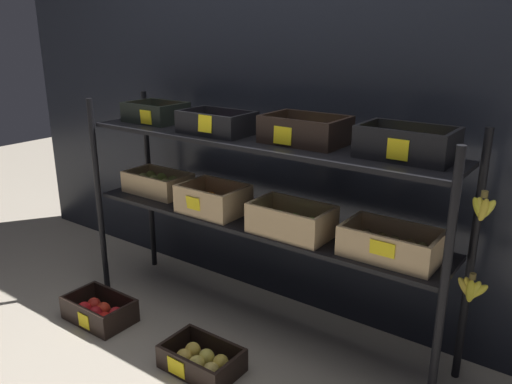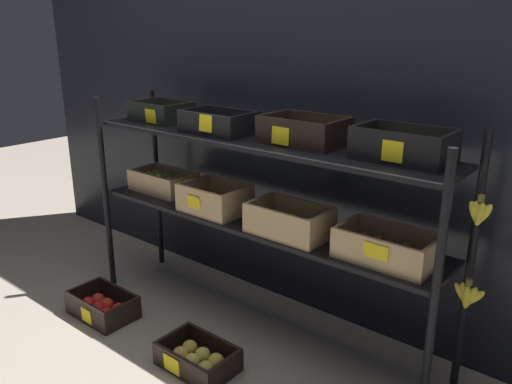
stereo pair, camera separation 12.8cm
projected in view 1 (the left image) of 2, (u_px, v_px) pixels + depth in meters
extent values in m
plane|color=gray|center=(256.00, 325.00, 2.62)|extent=(10.00, 10.00, 0.00)
cube|color=black|center=(301.00, 114.00, 2.60)|extent=(4.27, 0.12, 2.05)
cylinder|color=black|center=(99.00, 198.00, 2.83)|extent=(0.03, 0.03, 1.09)
cylinder|color=black|center=(442.00, 299.00, 1.78)|extent=(0.03, 0.03, 1.09)
cylinder|color=black|center=(149.00, 182.00, 3.11)|extent=(0.03, 0.03, 1.09)
cylinder|color=black|center=(471.00, 262.00, 2.07)|extent=(0.03, 0.03, 1.09)
cube|color=black|center=(256.00, 221.00, 2.44)|extent=(1.84, 0.34, 0.02)
cube|color=black|center=(256.00, 141.00, 2.32)|extent=(1.84, 0.34, 0.02)
cube|color=tan|center=(159.00, 191.00, 2.83)|extent=(0.36, 0.21, 0.01)
cube|color=tan|center=(144.00, 186.00, 2.74)|extent=(0.36, 0.02, 0.10)
cube|color=tan|center=(171.00, 177.00, 2.89)|extent=(0.36, 0.02, 0.10)
cube|color=tan|center=(137.00, 176.00, 2.91)|extent=(0.02, 0.18, 0.10)
cube|color=tan|center=(181.00, 187.00, 2.72)|extent=(0.02, 0.18, 0.10)
ellipsoid|color=tan|center=(143.00, 181.00, 2.84)|extent=(0.07, 0.07, 0.09)
ellipsoid|color=#B0C357|center=(154.00, 183.00, 2.79)|extent=(0.07, 0.07, 0.09)
ellipsoid|color=tan|center=(166.00, 187.00, 2.74)|extent=(0.07, 0.07, 0.09)
ellipsoid|color=#AEBC4F|center=(151.00, 179.00, 2.89)|extent=(0.07, 0.07, 0.09)
ellipsoid|color=#A6BE4B|center=(162.00, 181.00, 2.84)|extent=(0.07, 0.07, 0.09)
ellipsoid|color=#A8BB53|center=(173.00, 184.00, 2.79)|extent=(0.07, 0.07, 0.09)
cube|color=tan|center=(214.00, 211.00, 2.54)|extent=(0.31, 0.24, 0.01)
cube|color=tan|center=(198.00, 203.00, 2.43)|extent=(0.31, 0.02, 0.13)
cube|color=tan|center=(228.00, 192.00, 2.60)|extent=(0.31, 0.02, 0.13)
cube|color=tan|center=(191.00, 192.00, 2.60)|extent=(0.02, 0.20, 0.13)
cube|color=tan|center=(237.00, 203.00, 2.43)|extent=(0.02, 0.20, 0.13)
sphere|color=orange|center=(202.00, 202.00, 2.53)|extent=(0.07, 0.07, 0.07)
sphere|color=orange|center=(217.00, 206.00, 2.47)|extent=(0.07, 0.07, 0.07)
sphere|color=orange|center=(210.00, 199.00, 2.58)|extent=(0.07, 0.07, 0.07)
sphere|color=orange|center=(226.00, 203.00, 2.52)|extent=(0.07, 0.07, 0.07)
cube|color=yellow|center=(193.00, 204.00, 2.44)|extent=(0.08, 0.01, 0.07)
cube|color=tan|center=(291.00, 232.00, 2.27)|extent=(0.36, 0.22, 0.01)
cube|color=tan|center=(279.00, 225.00, 2.17)|extent=(0.36, 0.02, 0.12)
cube|color=tan|center=(303.00, 212.00, 2.33)|extent=(0.36, 0.02, 0.12)
cube|color=tan|center=(260.00, 210.00, 2.35)|extent=(0.02, 0.18, 0.12)
cube|color=tan|center=(326.00, 226.00, 2.16)|extent=(0.02, 0.18, 0.12)
sphere|color=#98BA43|center=(272.00, 221.00, 2.28)|extent=(0.07, 0.07, 0.07)
sphere|color=#8CC43D|center=(288.00, 225.00, 2.24)|extent=(0.07, 0.07, 0.07)
sphere|color=#8BBD45|center=(304.00, 230.00, 2.19)|extent=(0.07, 0.07, 0.07)
sphere|color=#84B73E|center=(279.00, 218.00, 2.32)|extent=(0.07, 0.07, 0.07)
sphere|color=#97BD46|center=(294.00, 221.00, 2.28)|extent=(0.07, 0.07, 0.07)
sphere|color=#87BC3D|center=(311.00, 225.00, 2.24)|extent=(0.07, 0.07, 0.07)
cube|color=tan|center=(390.00, 256.00, 2.04)|extent=(0.38, 0.22, 0.01)
cube|color=tan|center=(381.00, 250.00, 1.94)|extent=(0.38, 0.02, 0.11)
cube|color=tan|center=(401.00, 233.00, 2.10)|extent=(0.38, 0.02, 0.11)
cube|color=tan|center=(350.00, 231.00, 2.12)|extent=(0.02, 0.19, 0.11)
cube|color=tan|center=(437.00, 252.00, 1.92)|extent=(0.02, 0.19, 0.11)
ellipsoid|color=brown|center=(360.00, 242.00, 2.06)|extent=(0.05, 0.05, 0.07)
ellipsoid|color=brown|center=(374.00, 246.00, 2.03)|extent=(0.05, 0.05, 0.07)
ellipsoid|color=brown|center=(388.00, 249.00, 2.00)|extent=(0.05, 0.05, 0.07)
ellipsoid|color=brown|center=(402.00, 253.00, 1.97)|extent=(0.05, 0.05, 0.07)
ellipsoid|color=brown|center=(417.00, 257.00, 1.94)|extent=(0.05, 0.05, 0.07)
ellipsoid|color=brown|center=(367.00, 237.00, 2.12)|extent=(0.05, 0.05, 0.07)
ellipsoid|color=brown|center=(381.00, 240.00, 2.09)|extent=(0.05, 0.05, 0.07)
ellipsoid|color=brown|center=(394.00, 244.00, 2.05)|extent=(0.05, 0.05, 0.07)
ellipsoid|color=brown|center=(409.00, 247.00, 2.02)|extent=(0.05, 0.05, 0.07)
ellipsoid|color=brown|center=(422.00, 250.00, 1.99)|extent=(0.05, 0.05, 0.07)
cube|color=yellow|center=(382.00, 249.00, 1.93)|extent=(0.10, 0.01, 0.06)
cube|color=black|center=(156.00, 121.00, 2.73)|extent=(0.30, 0.22, 0.01)
cube|color=black|center=(141.00, 113.00, 2.64)|extent=(0.30, 0.02, 0.09)
cube|color=black|center=(170.00, 108.00, 2.80)|extent=(0.30, 0.02, 0.09)
cube|color=black|center=(137.00, 108.00, 2.80)|extent=(0.02, 0.19, 0.09)
cube|color=black|center=(175.00, 113.00, 2.64)|extent=(0.02, 0.19, 0.09)
sphere|color=orange|center=(142.00, 113.00, 2.74)|extent=(0.06, 0.06, 0.06)
sphere|color=orange|center=(150.00, 115.00, 2.70)|extent=(0.06, 0.06, 0.06)
sphere|color=orange|center=(160.00, 116.00, 2.66)|extent=(0.06, 0.06, 0.06)
sphere|color=orange|center=(152.00, 112.00, 2.79)|extent=(0.06, 0.06, 0.06)
sphere|color=orange|center=(161.00, 113.00, 2.75)|extent=(0.06, 0.06, 0.06)
sphere|color=orange|center=(170.00, 114.00, 2.71)|extent=(0.06, 0.06, 0.06)
cube|color=yellow|center=(146.00, 117.00, 2.61)|extent=(0.08, 0.01, 0.07)
cube|color=black|center=(217.00, 132.00, 2.44)|extent=(0.34, 0.21, 0.01)
cube|color=black|center=(203.00, 124.00, 2.35)|extent=(0.34, 0.02, 0.09)
cube|color=black|center=(230.00, 118.00, 2.50)|extent=(0.34, 0.02, 0.09)
cube|color=black|center=(191.00, 117.00, 2.51)|extent=(0.02, 0.18, 0.09)
cube|color=black|center=(244.00, 125.00, 2.33)|extent=(0.02, 0.18, 0.09)
sphere|color=#552446|center=(196.00, 124.00, 2.46)|extent=(0.05, 0.05, 0.05)
sphere|color=#592757|center=(204.00, 126.00, 2.43)|extent=(0.05, 0.05, 0.05)
sphere|color=#561B49|center=(213.00, 127.00, 2.40)|extent=(0.05, 0.05, 0.05)
sphere|color=#582650|center=(221.00, 128.00, 2.38)|extent=(0.05, 0.05, 0.05)
sphere|color=#6B294C|center=(230.00, 129.00, 2.35)|extent=(0.05, 0.05, 0.05)
sphere|color=#6C2A4C|center=(205.00, 122.00, 2.51)|extent=(0.05, 0.05, 0.05)
sphere|color=#5B1E58|center=(213.00, 123.00, 2.49)|extent=(0.05, 0.05, 0.05)
sphere|color=#5D1D4A|center=(221.00, 125.00, 2.46)|extent=(0.05, 0.05, 0.05)
sphere|color=#562A59|center=(230.00, 126.00, 2.43)|extent=(0.05, 0.05, 0.05)
sphere|color=#551E4F|center=(239.00, 127.00, 2.40)|extent=(0.05, 0.05, 0.05)
cube|color=yellow|center=(205.00, 124.00, 2.33)|extent=(0.08, 0.01, 0.08)
cube|color=black|center=(305.00, 142.00, 2.24)|extent=(0.35, 0.24, 0.01)
cube|color=black|center=(292.00, 132.00, 2.13)|extent=(0.35, 0.02, 0.11)
cube|color=black|center=(318.00, 124.00, 2.30)|extent=(0.35, 0.02, 0.11)
cube|color=black|center=(273.00, 124.00, 2.31)|extent=(0.02, 0.21, 0.11)
cube|color=black|center=(340.00, 133.00, 2.12)|extent=(0.02, 0.21, 0.11)
sphere|color=#DAC954|center=(285.00, 131.00, 2.24)|extent=(0.07, 0.07, 0.07)
sphere|color=#E3B74E|center=(301.00, 134.00, 2.19)|extent=(0.07, 0.07, 0.07)
sphere|color=gold|center=(318.00, 135.00, 2.16)|extent=(0.07, 0.07, 0.07)
sphere|color=gold|center=(294.00, 129.00, 2.29)|extent=(0.07, 0.07, 0.07)
sphere|color=#DCBE56|center=(310.00, 131.00, 2.25)|extent=(0.07, 0.07, 0.07)
sphere|color=#E0B554|center=(326.00, 133.00, 2.20)|extent=(0.07, 0.07, 0.07)
cube|color=yellow|center=(283.00, 136.00, 2.15)|extent=(0.09, 0.01, 0.07)
cube|color=black|center=(406.00, 157.00, 1.98)|extent=(0.36, 0.22, 0.01)
cube|color=black|center=(397.00, 146.00, 1.88)|extent=(0.36, 0.02, 0.11)
cube|color=black|center=(417.00, 136.00, 2.04)|extent=(0.36, 0.02, 0.11)
cube|color=black|center=(366.00, 135.00, 2.05)|extent=(0.02, 0.19, 0.11)
cube|color=black|center=(453.00, 147.00, 1.86)|extent=(0.02, 0.19, 0.11)
ellipsoid|color=yellow|center=(378.00, 143.00, 2.00)|extent=(0.06, 0.06, 0.08)
ellipsoid|color=yellow|center=(395.00, 146.00, 1.95)|extent=(0.06, 0.06, 0.08)
ellipsoid|color=yellow|center=(412.00, 148.00, 1.92)|extent=(0.06, 0.06, 0.08)
ellipsoid|color=yellow|center=(431.00, 151.00, 1.88)|extent=(0.06, 0.06, 0.08)
ellipsoid|color=yellow|center=(385.00, 141.00, 2.04)|extent=(0.06, 0.06, 0.08)
ellipsoid|color=yellow|center=(401.00, 143.00, 2.01)|extent=(0.06, 0.06, 0.08)
ellipsoid|color=yellow|center=(418.00, 145.00, 1.97)|extent=(0.06, 0.06, 0.08)
ellipsoid|color=yellow|center=(435.00, 147.00, 1.94)|extent=(0.06, 0.06, 0.08)
cube|color=yellow|center=(398.00, 150.00, 1.87)|extent=(0.08, 0.01, 0.08)
cylinder|color=brown|center=(473.00, 276.00, 1.94)|extent=(0.02, 0.02, 0.02)
ellipsoid|color=gold|center=(466.00, 288.00, 1.98)|extent=(0.08, 0.03, 0.10)
ellipsoid|color=yellow|center=(468.00, 289.00, 1.98)|extent=(0.06, 0.03, 0.10)
ellipsoid|color=yellow|center=(470.00, 291.00, 1.96)|extent=(0.03, 0.03, 0.10)
ellipsoid|color=yellow|center=(474.00, 291.00, 1.96)|extent=(0.06, 0.03, 0.10)
ellipsoid|color=yellow|center=(477.00, 292.00, 1.95)|extent=(0.09, 0.03, 0.09)
cylinder|color=brown|center=(485.00, 194.00, 1.84)|extent=(0.02, 0.02, 0.02)
ellipsoid|color=yellow|center=(478.00, 209.00, 1.87)|extent=(0.07, 0.03, 0.09)
ellipsoid|color=yellow|center=(481.00, 209.00, 1.86)|extent=(0.05, 0.03, 0.09)
ellipsoid|color=yellow|center=(483.00, 210.00, 1.85)|extent=(0.05, 0.03, 0.09)
ellipsoid|color=yellow|center=(487.00, 210.00, 1.86)|extent=(0.07, 0.03, 0.09)
cube|color=black|center=(101.00, 318.00, 2.66)|extent=(0.35, 0.22, 0.01)
cube|color=black|center=(82.00, 317.00, 2.56)|extent=(0.35, 0.02, 0.11)
cube|color=black|center=(116.00, 300.00, 2.72)|extent=(0.35, 0.02, 0.11)
cube|color=black|center=(79.00, 298.00, 2.74)|extent=(0.02, 0.19, 0.11)
cube|color=black|center=(121.00, 318.00, 2.55)|extent=(0.02, 0.19, 0.11)
sphere|color=red|center=(84.00, 309.00, 2.68)|extent=(0.07, 0.07, 0.07)
sphere|color=red|center=(95.00, 313.00, 2.63)|extent=(0.07, 0.07, 0.07)
sphere|color=red|center=(105.00, 319.00, 2.58)|extent=(0.07, 0.07, 0.07)
sphere|color=red|center=(94.00, 304.00, 2.72)|extent=(0.07, 0.07, 0.07)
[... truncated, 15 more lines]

